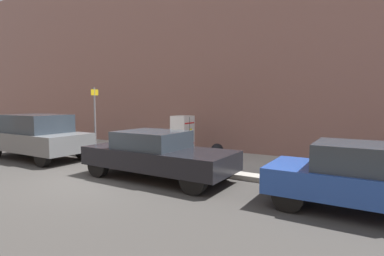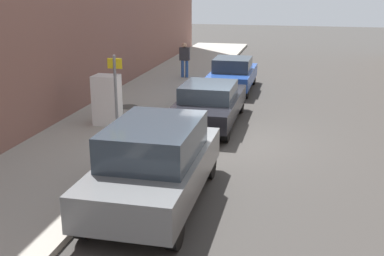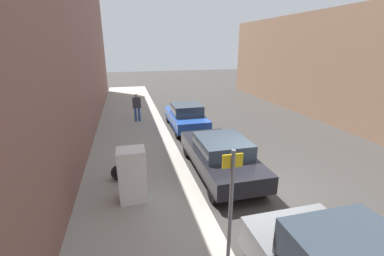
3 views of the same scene
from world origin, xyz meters
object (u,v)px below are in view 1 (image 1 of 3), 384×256
object	(u,v)px
discarded_refrigerator	(182,135)
parked_suv_gray	(37,136)
street_sign_post	(95,117)
parked_hatchback_blue	(367,179)
trash_bag	(217,150)
parked_sedan_dark	(157,154)

from	to	relation	value
discarded_refrigerator	parked_suv_gray	bearing A→B (deg)	-57.89
street_sign_post	parked_hatchback_blue	size ratio (longest dim) A/B	0.68
parked_hatchback_blue	trash_bag	bearing A→B (deg)	-124.46
discarded_refrigerator	parked_sedan_dark	size ratio (longest dim) A/B	0.34
parked_sedan_dark	parked_hatchback_blue	world-z (taller)	parked_hatchback_blue
parked_sedan_dark	trash_bag	bearing A→B (deg)	176.53
trash_bag	parked_sedan_dark	bearing A→B (deg)	-3.47
trash_bag	parked_sedan_dark	world-z (taller)	parked_sedan_dark
street_sign_post	parked_hatchback_blue	bearing A→B (deg)	81.40
discarded_refrigerator	parked_sedan_dark	xyz separation A→B (m)	(3.08, 1.11, -0.20)
discarded_refrigerator	parked_suv_gray	world-z (taller)	parked_suv_gray
street_sign_post	parked_suv_gray	distance (m)	2.35
street_sign_post	parked_hatchback_blue	xyz separation A→B (m)	(1.47, 9.71, -0.94)
discarded_refrigerator	trash_bag	distance (m)	1.50
parked_suv_gray	discarded_refrigerator	bearing A→B (deg)	122.11
parked_suv_gray	trash_bag	bearing A→B (deg)	119.54
street_sign_post	trash_bag	xyz separation A→B (m)	(-2.07, 4.56, -1.26)
street_sign_post	parked_hatchback_blue	distance (m)	9.87
discarded_refrigerator	parked_sedan_dark	bearing A→B (deg)	19.89
parked_suv_gray	parked_sedan_dark	size ratio (longest dim) A/B	0.99
parked_sedan_dark	parked_hatchback_blue	distance (m)	5.37
street_sign_post	discarded_refrigerator	bearing A→B (deg)	116.52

